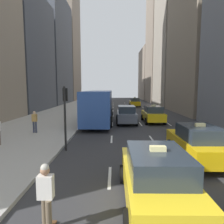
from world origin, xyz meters
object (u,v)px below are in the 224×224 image
at_px(taxi_lead, 197,143).
at_px(taxi_second, 153,114).
at_px(taxi_third, 156,177).
at_px(pedestrian_far_walking, 35,121).
at_px(taxi_fourth, 135,102).
at_px(traffic_light_pole, 65,108).
at_px(city_bus, 99,105).
at_px(sedan_black_near, 126,115).
at_px(skateboarder, 46,196).

height_order(taxi_lead, taxi_second, same).
bearing_deg(taxi_second, taxi_third, -100.68).
bearing_deg(pedestrian_far_walking, taxi_fourth, 67.42).
bearing_deg(taxi_lead, pedestrian_far_walking, 151.64).
height_order(taxi_third, traffic_light_pole, traffic_light_pole).
distance_m(taxi_second, city_bus, 5.70).
xyz_separation_m(taxi_fourth, city_bus, (-5.61, -18.08, 0.91)).
xyz_separation_m(taxi_third, traffic_light_pole, (-3.95, 5.36, 1.53)).
height_order(sedan_black_near, city_bus, city_bus).
bearing_deg(taxi_fourth, taxi_lead, -90.00).
relative_size(city_bus, skateboarder, 6.65).
height_order(taxi_third, taxi_fourth, same).
bearing_deg(pedestrian_far_walking, skateboarder, -67.06).
relative_size(city_bus, pedestrian_far_walking, 7.04).
relative_size(taxi_third, city_bus, 0.38).
distance_m(city_bus, pedestrian_far_walking, 7.57).
height_order(taxi_second, skateboarder, taxi_second).
bearing_deg(skateboarder, taxi_fourth, 80.76).
bearing_deg(taxi_fourth, city_bus, -107.24).
distance_m(sedan_black_near, pedestrian_far_walking, 8.80).
xyz_separation_m(taxi_lead, skateboarder, (-5.63, -5.02, 0.08)).
xyz_separation_m(taxi_fourth, skateboarder, (-5.63, -34.61, 0.08)).
height_order(taxi_fourth, sedan_black_near, taxi_fourth).
relative_size(taxi_fourth, pedestrian_far_walking, 2.67).
relative_size(taxi_fourth, traffic_light_pole, 1.22).
relative_size(skateboarder, traffic_light_pole, 0.48).
height_order(taxi_lead, skateboarder, taxi_lead).
distance_m(taxi_lead, city_bus, 12.84).
xyz_separation_m(city_bus, skateboarder, (-0.02, -16.53, -0.82)).
height_order(taxi_second, pedestrian_far_walking, taxi_second).
bearing_deg(taxi_fourth, sedan_black_near, -98.30).
height_order(skateboarder, pedestrian_far_walking, pedestrian_far_walking).
relative_size(sedan_black_near, city_bus, 0.39).
bearing_deg(pedestrian_far_walking, taxi_second, 29.29).
xyz_separation_m(taxi_fourth, pedestrian_far_walking, (-10.05, -24.17, 0.19)).
bearing_deg(taxi_second, city_bus, 175.40).
xyz_separation_m(taxi_second, city_bus, (-5.61, 0.45, 0.91)).
bearing_deg(taxi_lead, sedan_black_near, 105.05).
distance_m(pedestrian_far_walking, traffic_light_pole, 5.25).
bearing_deg(skateboarder, taxi_third, 23.45).
distance_m(taxi_fourth, skateboarder, 35.07).
height_order(taxi_third, pedestrian_far_walking, taxi_third).
bearing_deg(city_bus, pedestrian_far_walking, -126.10).
height_order(taxi_third, city_bus, city_bus).
height_order(taxi_second, taxi_third, same).
bearing_deg(city_bus, taxi_fourth, 72.76).
relative_size(city_bus, traffic_light_pole, 3.22).
bearing_deg(taxi_fourth, skateboarder, -99.24).
bearing_deg(taxi_second, taxi_fourth, 90.00).
bearing_deg(taxi_second, pedestrian_far_walking, -150.71).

